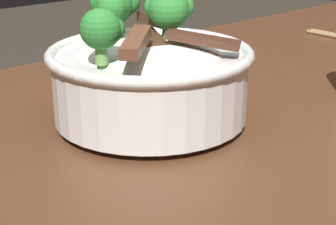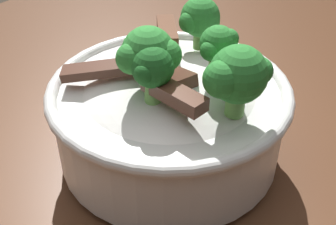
# 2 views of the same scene
# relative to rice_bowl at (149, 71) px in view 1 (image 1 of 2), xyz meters

# --- Properties ---
(dining_table) EXTENTS (1.48, 0.79, 0.77)m
(dining_table) POSITION_rel_rice_bowl_xyz_m (0.16, -0.08, -0.19)
(dining_table) COLOR #56331E
(dining_table) RESTS_ON ground
(rice_bowl) EXTENTS (0.23, 0.23, 0.15)m
(rice_bowl) POSITION_rel_rice_bowl_xyz_m (0.00, 0.00, 0.00)
(rice_bowl) COLOR white
(rice_bowl) RESTS_ON dining_table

